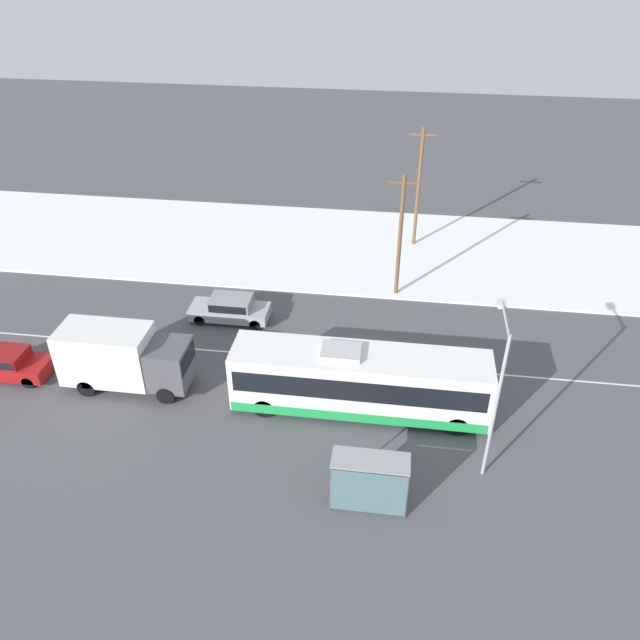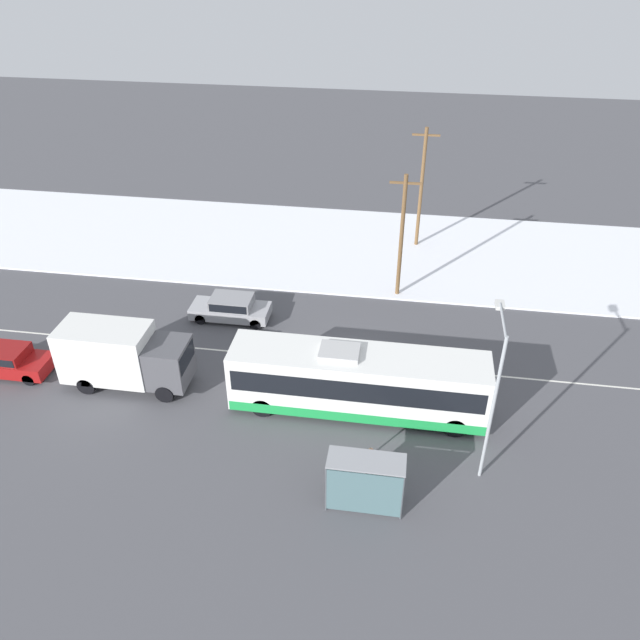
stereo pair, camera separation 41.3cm
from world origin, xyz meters
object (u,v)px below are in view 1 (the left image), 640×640
pedestrian_at_stop (374,459)px  utility_pole_roadside (400,235)px  utility_pole_snowlot (419,186)px  streetlamp (498,380)px  sedan_car (230,308)px  parked_car_near_truck (6,362)px  bus_shelter (370,478)px  box_truck (123,357)px  city_bus (360,381)px

pedestrian_at_stop → utility_pole_roadside: bearing=88.5°
pedestrian_at_stop → utility_pole_snowlot: bearing=86.4°
streetlamp → sedan_car: bearing=144.9°
sedan_car → streetlamp: (13.54, -9.51, 3.75)m
parked_car_near_truck → utility_pole_snowlot: (20.28, 17.83, 3.57)m
pedestrian_at_stop → bus_shelter: size_ratio=0.55×
sedan_car → pedestrian_at_stop: bearing=129.3°
bus_shelter → utility_pole_roadside: utility_pole_roadside is taller
parked_car_near_truck → utility_pole_roadside: utility_pole_roadside is taller
pedestrian_at_stop → bus_shelter: (-0.09, -1.65, 0.65)m
bus_shelter → pedestrian_at_stop: bearing=87.0°
streetlamp → bus_shelter: bearing=-146.4°
sedan_car → utility_pole_roadside: utility_pole_roadside is taller
box_truck → streetlamp: size_ratio=0.89×
parked_car_near_truck → utility_pole_roadside: size_ratio=0.57×
parked_car_near_truck → utility_pole_roadside: (19.29, 10.79, 3.25)m
parked_car_near_truck → box_truck: bearing=0.6°
box_truck → streetlamp: bearing=-9.8°
city_bus → sedan_car: size_ratio=2.61×
city_bus → utility_pole_roadside: utility_pole_roadside is taller
sedan_car → pedestrian_at_stop: pedestrian_at_stop is taller
bus_shelter → streetlamp: streetlamp is taller
utility_pole_snowlot → sedan_car: bearing=-132.7°
city_bus → utility_pole_snowlot: (2.36, 17.93, 2.72)m
sedan_car → utility_pole_roadside: (9.37, 4.17, 3.26)m
bus_shelter → utility_pole_roadside: (0.49, 16.78, 2.38)m
streetlamp → city_bus: bearing=153.2°
streetlamp → utility_pole_roadside: 14.32m
city_bus → sedan_car: (-8.00, 6.71, -0.85)m
box_truck → utility_pole_snowlot: 22.72m
utility_pole_snowlot → pedestrian_at_stop: bearing=-93.6°
bus_shelter → utility_pole_snowlot: 24.02m
city_bus → sedan_car: city_bus is taller
box_truck → utility_pole_roadside: bearing=39.7°
box_truck → pedestrian_at_stop: size_ratio=3.76×
parked_car_near_truck → bus_shelter: size_ratio=1.46×
parked_car_near_truck → pedestrian_at_stop: bearing=-13.0°
box_truck → parked_car_near_truck: box_truck is taller
box_truck → parked_car_near_truck: 6.44m
box_truck → sedan_car: box_truck is taller
parked_car_near_truck → streetlamp: streetlamp is taller
pedestrian_at_stop → sedan_car: bearing=129.3°
bus_shelter → city_bus: bearing=98.5°
box_truck → streetlamp: (17.09, -2.96, 2.78)m
sedan_car → parked_car_near_truck: size_ratio=1.03×
box_truck → sedan_car: bearing=61.5°
city_bus → streetlamp: 6.85m
parked_car_near_truck → utility_pole_snowlot: utility_pole_snowlot is taller
box_truck → pedestrian_at_stop: box_truck is taller
city_bus → utility_pole_snowlot: utility_pole_snowlot is taller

